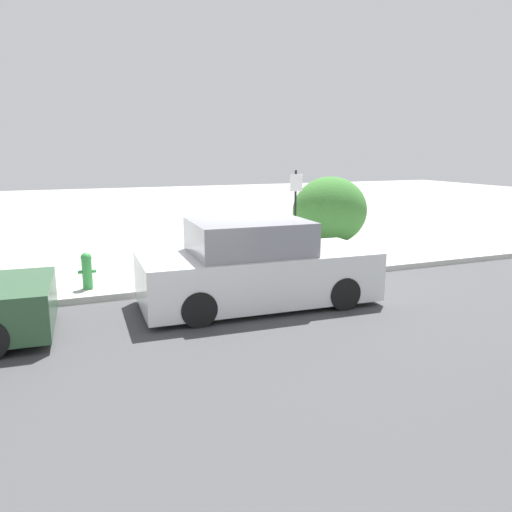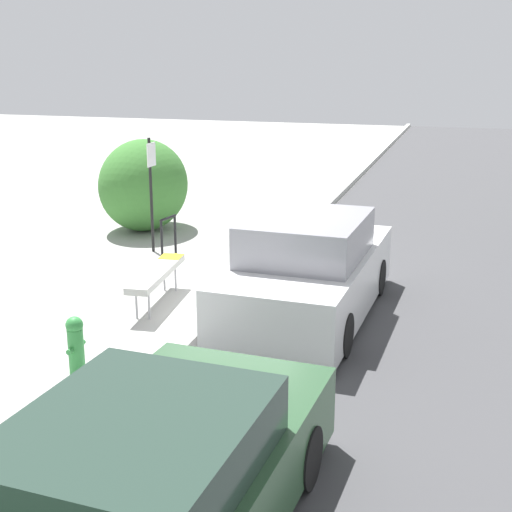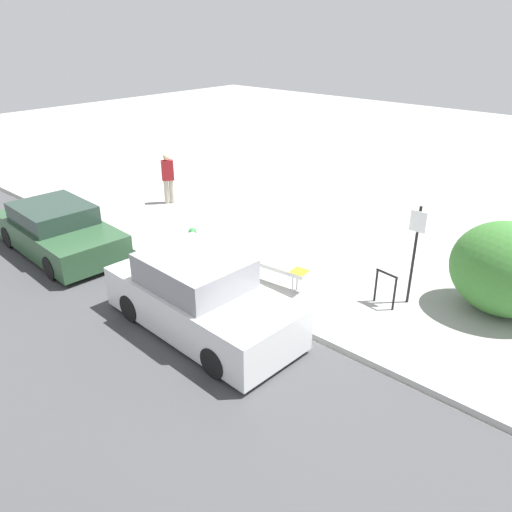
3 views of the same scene
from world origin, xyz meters
name	(u,v)px [view 1 (image 1 of 3)]	position (x,y,z in m)	size (l,w,h in m)	color
ground_plane	(246,285)	(0.00, 0.00, 0.00)	(60.00, 60.00, 0.00)	#9E9E99
road_strip	(400,391)	(0.00, -5.15, 0.00)	(60.00, 10.00, 0.01)	#424244
curb	(246,282)	(0.00, 0.00, 0.07)	(60.00, 0.20, 0.13)	#B7B7B2
bench	(210,254)	(-0.46, 1.12, 0.51)	(1.97, 0.57, 0.58)	#99999E
bike_rack	(292,240)	(2.07, 2.04, 0.50)	(0.55, 0.13, 0.83)	black
sign_post	(296,204)	(2.40, 2.52, 1.38)	(0.36, 0.08, 2.30)	black
fire_hydrant	(87,269)	(-3.14, 1.00, 0.41)	(0.36, 0.22, 0.77)	#338C3F
shrub_hedge	(330,211)	(4.04, 3.49, 1.03)	(2.33, 1.91, 2.06)	#3D7A33
parked_car_near	(256,267)	(-0.30, -1.31, 0.70)	(4.36, 1.98, 1.59)	black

